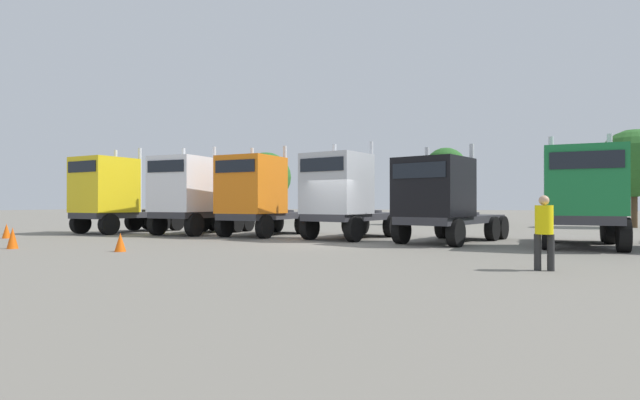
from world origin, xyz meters
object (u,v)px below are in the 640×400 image
at_px(traffic_cone_near, 7,231).
at_px(traffic_cone_mid, 120,242).
at_px(semi_truck_black, 441,199).
at_px(semi_truck_orange, 258,195).
at_px(semi_truck_green, 582,195).
at_px(semi_truck_white, 190,195).
at_px(visitor_in_hivis, 544,227).
at_px(semi_truck_yellow, 112,194).
at_px(traffic_cone_far, 13,238).
at_px(semi_truck_silver, 344,195).

height_order(traffic_cone_near, traffic_cone_mid, traffic_cone_near).
bearing_deg(semi_truck_black, semi_truck_orange, -79.35).
bearing_deg(semi_truck_green, semi_truck_white, -90.71).
xyz_separation_m(semi_truck_orange, semi_truck_green, (13.50, -0.92, -0.12)).
xyz_separation_m(semi_truck_white, semi_truck_black, (12.38, -0.58, -0.26)).
height_order(semi_truck_black, visitor_in_hivis, semi_truck_black).
height_order(semi_truck_yellow, traffic_cone_far, semi_truck_yellow).
bearing_deg(semi_truck_yellow, traffic_cone_near, -10.98).
bearing_deg(semi_truck_black, semi_truck_white, -76.70).
bearing_deg(semi_truck_orange, semi_truck_silver, 90.64).
bearing_deg(traffic_cone_far, semi_truck_orange, 62.33).
bearing_deg(visitor_in_hivis, semi_truck_green, -16.01).
height_order(visitor_in_hivis, traffic_cone_far, visitor_in_hivis).
relative_size(semi_truck_white, semi_truck_orange, 1.00).
height_order(semi_truck_yellow, visitor_in_hivis, semi_truck_yellow).
bearing_deg(traffic_cone_near, semi_truck_black, 14.29).
xyz_separation_m(semi_truck_yellow, visitor_in_hivis, (20.30, -6.97, -1.04)).
distance_m(semi_truck_white, visitor_in_hivis, 17.54).
xyz_separation_m(semi_truck_orange, traffic_cone_near, (-9.67, -5.47, -1.64)).
bearing_deg(semi_truck_white, traffic_cone_near, -47.99).
bearing_deg(traffic_cone_near, traffic_cone_far, -33.13).
relative_size(semi_truck_orange, semi_truck_silver, 0.98).
height_order(semi_truck_white, semi_truck_green, semi_truck_white).
relative_size(semi_truck_black, semi_truck_green, 1.09).
xyz_separation_m(semi_truck_yellow, semi_truck_white, (4.49, 0.58, -0.07)).
relative_size(semi_truck_white, semi_truck_silver, 0.98).
relative_size(traffic_cone_mid, traffic_cone_far, 0.83).
xyz_separation_m(traffic_cone_mid, traffic_cone_far, (-4.19, -0.65, 0.06)).
xyz_separation_m(semi_truck_silver, traffic_cone_far, (-9.03, -8.54, -1.53)).
height_order(semi_truck_green, visitor_in_hivis, semi_truck_green).
distance_m(semi_truck_white, semi_truck_silver, 8.16).
relative_size(semi_truck_orange, visitor_in_hivis, 3.43).
xyz_separation_m(semi_truck_black, traffic_cone_near, (-18.32, -4.67, -1.40)).
bearing_deg(semi_truck_yellow, semi_truck_white, 103.64).
bearing_deg(semi_truck_green, traffic_cone_mid, -61.04).
bearing_deg(semi_truck_orange, semi_truck_yellow, -80.65).
bearing_deg(semi_truck_black, semi_truck_silver, -81.67).
bearing_deg(traffic_cone_far, semi_truck_black, 31.03).
distance_m(semi_truck_white, semi_truck_green, 17.24).
bearing_deg(visitor_in_hivis, traffic_cone_mid, 87.30).
relative_size(semi_truck_green, traffic_cone_far, 8.09).
height_order(semi_truck_white, semi_truck_silver, semi_truck_white).
relative_size(semi_truck_silver, semi_truck_black, 0.94).
bearing_deg(traffic_cone_far, traffic_cone_near, 146.87).
bearing_deg(visitor_in_hivis, semi_truck_silver, 41.12).
distance_m(semi_truck_yellow, semi_truck_silver, 12.66).
bearing_deg(visitor_in_hivis, semi_truck_white, 60.18).
distance_m(semi_truck_black, visitor_in_hivis, 7.80).
relative_size(semi_truck_silver, traffic_cone_far, 8.25).
bearing_deg(semi_truck_green, traffic_cone_far, -64.95).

